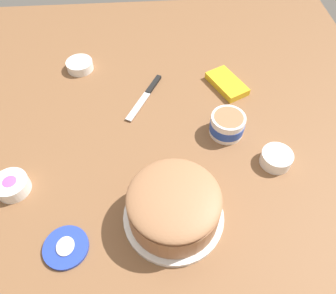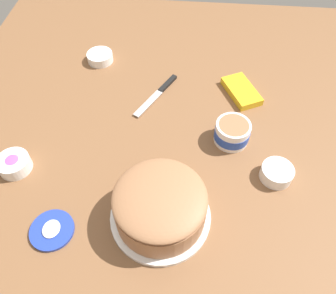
{
  "view_description": "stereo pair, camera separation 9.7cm",
  "coord_description": "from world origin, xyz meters",
  "px_view_note": "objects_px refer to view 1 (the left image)",
  "views": [
    {
      "loc": [
        -0.71,
        0.04,
        0.81
      ],
      "look_at": [
        -0.11,
        -0.0,
        0.04
      ],
      "focal_mm": 35.63,
      "sensor_mm": 36.0,
      "label": 1
    },
    {
      "loc": [
        -0.7,
        -0.05,
        0.81
      ],
      "look_at": [
        -0.11,
        -0.0,
        0.04
      ],
      "focal_mm": 35.63,
      "sensor_mm": 36.0,
      "label": 2
    }
  ],
  "objects_px": {
    "sprinkle_bowl_blue": "(276,158)",
    "sprinkle_bowl_pink": "(80,65)",
    "sprinkle_bowl_rainbow": "(12,185)",
    "spreading_knife": "(147,93)",
    "frosting_tub_lid": "(66,247)",
    "frosting_tub": "(227,125)",
    "candy_box_lower": "(227,84)",
    "frosted_cake": "(175,207)"
  },
  "relations": [
    {
      "from": "spreading_knife",
      "to": "sprinkle_bowl_pink",
      "type": "distance_m",
      "value": 0.29
    },
    {
      "from": "spreading_knife",
      "to": "candy_box_lower",
      "type": "xyz_separation_m",
      "value": [
        0.02,
        -0.28,
        0.01
      ]
    },
    {
      "from": "sprinkle_bowl_blue",
      "to": "sprinkle_bowl_pink",
      "type": "bearing_deg",
      "value": 52.17
    },
    {
      "from": "frosting_tub",
      "to": "spreading_knife",
      "type": "xyz_separation_m",
      "value": [
        0.19,
        0.24,
        -0.03
      ]
    },
    {
      "from": "frosting_tub_lid",
      "to": "spreading_knife",
      "type": "xyz_separation_m",
      "value": [
        0.53,
        -0.22,
        -0.0
      ]
    },
    {
      "from": "sprinkle_bowl_rainbow",
      "to": "frosting_tub",
      "type": "bearing_deg",
      "value": -75.47
    },
    {
      "from": "frosting_tub_lid",
      "to": "sprinkle_bowl_rainbow",
      "type": "xyz_separation_m",
      "value": [
        0.18,
        0.16,
        0.02
      ]
    },
    {
      "from": "frosting_tub_lid",
      "to": "sprinkle_bowl_rainbow",
      "type": "distance_m",
      "value": 0.24
    },
    {
      "from": "spreading_knife",
      "to": "sprinkle_bowl_blue",
      "type": "height_order",
      "value": "sprinkle_bowl_blue"
    },
    {
      "from": "frosting_tub",
      "to": "candy_box_lower",
      "type": "xyz_separation_m",
      "value": [
        0.21,
        -0.04,
        -0.02
      ]
    },
    {
      "from": "frosted_cake",
      "to": "sprinkle_bowl_pink",
      "type": "distance_m",
      "value": 0.7
    },
    {
      "from": "frosting_tub_lid",
      "to": "candy_box_lower",
      "type": "distance_m",
      "value": 0.75
    },
    {
      "from": "frosting_tub",
      "to": "frosting_tub_lid",
      "type": "bearing_deg",
      "value": 126.59
    },
    {
      "from": "frosting_tub",
      "to": "candy_box_lower",
      "type": "height_order",
      "value": "frosting_tub"
    },
    {
      "from": "sprinkle_bowl_rainbow",
      "to": "sprinkle_bowl_pink",
      "type": "relative_size",
      "value": 0.98
    },
    {
      "from": "sprinkle_bowl_blue",
      "to": "spreading_knife",
      "type": "bearing_deg",
      "value": 49.0
    },
    {
      "from": "frosted_cake",
      "to": "sprinkle_bowl_rainbow",
      "type": "bearing_deg",
      "value": 74.89
    },
    {
      "from": "frosting_tub_lid",
      "to": "sprinkle_bowl_blue",
      "type": "bearing_deg",
      "value": -69.66
    },
    {
      "from": "spreading_knife",
      "to": "sprinkle_bowl_rainbow",
      "type": "relative_size",
      "value": 2.3
    },
    {
      "from": "frosting_tub",
      "to": "spreading_knife",
      "type": "relative_size",
      "value": 0.5
    },
    {
      "from": "sprinkle_bowl_rainbow",
      "to": "sprinkle_bowl_blue",
      "type": "distance_m",
      "value": 0.75
    },
    {
      "from": "candy_box_lower",
      "to": "sprinkle_bowl_blue",
      "type": "bearing_deg",
      "value": 167.66
    },
    {
      "from": "sprinkle_bowl_blue",
      "to": "frosting_tub_lid",
      "type": "bearing_deg",
      "value": 110.34
    },
    {
      "from": "frosted_cake",
      "to": "frosting_tub",
      "type": "xyz_separation_m",
      "value": [
        0.28,
        -0.19,
        -0.02
      ]
    },
    {
      "from": "frosting_tub",
      "to": "sprinkle_bowl_rainbow",
      "type": "height_order",
      "value": "frosting_tub"
    },
    {
      "from": "frosting_tub",
      "to": "sprinkle_bowl_pink",
      "type": "relative_size",
      "value": 1.11
    },
    {
      "from": "frosted_cake",
      "to": "sprinkle_bowl_pink",
      "type": "bearing_deg",
      "value": 25.43
    },
    {
      "from": "spreading_knife",
      "to": "sprinkle_bowl_blue",
      "type": "xyz_separation_m",
      "value": [
        -0.32,
        -0.36,
        0.01
      ]
    },
    {
      "from": "spreading_knife",
      "to": "sprinkle_bowl_pink",
      "type": "xyz_separation_m",
      "value": [
        0.16,
        0.24,
        0.01
      ]
    },
    {
      "from": "frosting_tub",
      "to": "sprinkle_bowl_blue",
      "type": "bearing_deg",
      "value": -135.59
    },
    {
      "from": "frosted_cake",
      "to": "sprinkle_bowl_rainbow",
      "type": "relative_size",
      "value": 2.79
    },
    {
      "from": "frosting_tub_lid",
      "to": "sprinkle_bowl_rainbow",
      "type": "relative_size",
      "value": 1.2
    },
    {
      "from": "frosting_tub_lid",
      "to": "sprinkle_bowl_pink",
      "type": "distance_m",
      "value": 0.69
    },
    {
      "from": "sprinkle_bowl_pink",
      "to": "candy_box_lower",
      "type": "xyz_separation_m",
      "value": [
        -0.14,
        -0.53,
        -0.0
      ]
    },
    {
      "from": "spreading_knife",
      "to": "candy_box_lower",
      "type": "relative_size",
      "value": 1.41
    },
    {
      "from": "frosted_cake",
      "to": "sprinkle_bowl_blue",
      "type": "distance_m",
      "value": 0.35
    },
    {
      "from": "frosted_cake",
      "to": "sprinkle_bowl_blue",
      "type": "relative_size",
      "value": 2.89
    },
    {
      "from": "frosting_tub_lid",
      "to": "frosting_tub",
      "type": "bearing_deg",
      "value": -53.41
    },
    {
      "from": "frosting_tub_lid",
      "to": "sprinkle_bowl_blue",
      "type": "relative_size",
      "value": 1.24
    },
    {
      "from": "frosted_cake",
      "to": "spreading_knife",
      "type": "distance_m",
      "value": 0.48
    },
    {
      "from": "sprinkle_bowl_blue",
      "to": "sprinkle_bowl_pink",
      "type": "distance_m",
      "value": 0.77
    },
    {
      "from": "sprinkle_bowl_rainbow",
      "to": "candy_box_lower",
      "type": "relative_size",
      "value": 0.61
    }
  ]
}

